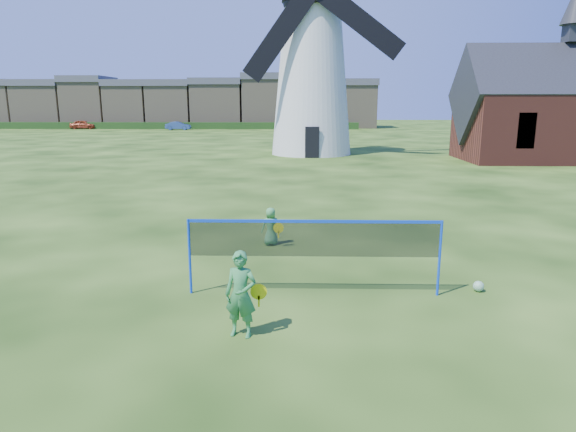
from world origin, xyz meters
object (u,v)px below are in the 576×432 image
(player_girl, at_px, (241,294))
(car_right, at_px, (178,126))
(windmill, at_px, (312,68))
(play_ball, at_px, (478,286))
(badminton_net, at_px, (314,240))
(car_left, at_px, (83,125))
(player_boy, at_px, (271,226))
(chapel, at_px, (565,112))

(player_girl, distance_m, car_right, 67.62)
(car_right, bearing_deg, windmill, -151.54)
(windmill, relative_size, play_ball, 81.29)
(player_girl, distance_m, play_ball, 5.15)
(badminton_net, height_order, car_left, badminton_net)
(player_girl, height_order, play_ball, player_girl)
(player_boy, bearing_deg, player_girl, 69.90)
(chapel, distance_m, play_ball, 28.35)
(chapel, xyz_separation_m, car_right, (-35.17, 38.82, -2.64))
(windmill, xyz_separation_m, play_ball, (2.87, -28.65, -6.17))
(player_boy, relative_size, play_ball, 4.71)
(chapel, bearing_deg, play_ball, -119.33)
(badminton_net, xyz_separation_m, play_ball, (3.40, 0.23, -1.03))
(player_boy, bearing_deg, play_ball, 124.54)
(chapel, relative_size, player_boy, 13.12)
(player_girl, height_order, car_left, player_girl)
(chapel, bearing_deg, windmill, 166.23)
(windmill, distance_m, car_right, 39.76)
(windmill, bearing_deg, player_girl, -93.30)
(windmill, height_order, badminton_net, windmill)
(badminton_net, xyz_separation_m, car_left, (-32.84, 66.01, -0.49))
(car_right, bearing_deg, car_left, 81.26)
(badminton_net, distance_m, player_boy, 3.83)
(car_left, bearing_deg, chapel, -131.52)
(chapel, xyz_separation_m, play_ball, (-13.80, -24.56, -3.12))
(badminton_net, relative_size, play_ball, 22.95)
(chapel, distance_m, car_right, 52.45)
(play_ball, bearing_deg, chapel, 60.67)
(player_boy, bearing_deg, windmill, -112.00)
(windmill, bearing_deg, car_right, 118.04)
(player_boy, xyz_separation_m, play_ball, (4.48, -3.39, -0.41))
(chapel, bearing_deg, player_boy, -130.81)
(windmill, xyz_separation_m, player_boy, (-1.61, -25.26, -5.76))
(chapel, bearing_deg, player_girl, -124.65)
(chapel, relative_size, play_ball, 61.78)
(player_girl, bearing_deg, car_right, 116.57)
(badminton_net, bearing_deg, chapel, 55.24)
(windmill, distance_m, player_girl, 31.33)
(chapel, relative_size, car_right, 3.79)
(badminton_net, bearing_deg, car_right, 105.77)
(windmill, relative_size, player_boy, 17.26)
(car_left, distance_m, car_right, 15.06)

